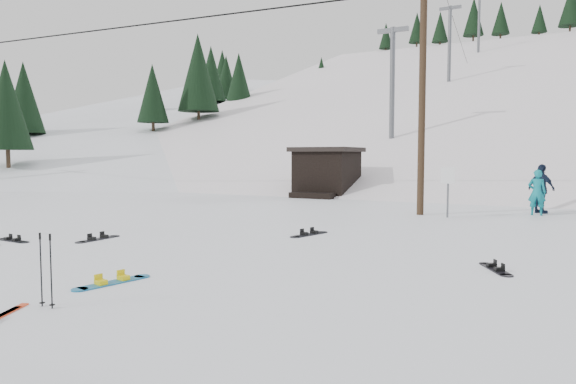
% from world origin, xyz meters
% --- Properties ---
extents(ground, '(200.00, 200.00, 0.00)m').
position_xyz_m(ground, '(0.00, 0.00, 0.00)').
color(ground, white).
rests_on(ground, ground).
extents(ski_slope, '(60.00, 85.24, 65.97)m').
position_xyz_m(ski_slope, '(0.00, 55.00, -12.00)').
color(ski_slope, white).
rests_on(ski_slope, ground).
extents(ridge_left, '(47.54, 95.03, 58.38)m').
position_xyz_m(ridge_left, '(-36.00, 48.00, -11.00)').
color(ridge_left, white).
rests_on(ridge_left, ground).
extents(treeline_left, '(20.00, 64.00, 10.00)m').
position_xyz_m(treeline_left, '(-34.00, 40.00, 0.00)').
color(treeline_left, black).
rests_on(treeline_left, ground).
extents(treeline_crest, '(50.00, 6.00, 10.00)m').
position_xyz_m(treeline_crest, '(0.00, 86.00, 0.00)').
color(treeline_crest, black).
rests_on(treeline_crest, ski_slope).
extents(utility_pole, '(2.00, 0.26, 9.00)m').
position_xyz_m(utility_pole, '(2.00, 14.00, 4.68)').
color(utility_pole, '#3A2819').
rests_on(utility_pole, ground).
extents(trail_sign, '(0.50, 0.09, 1.85)m').
position_xyz_m(trail_sign, '(3.10, 13.58, 1.27)').
color(trail_sign, '#595B60').
rests_on(trail_sign, ground).
extents(lift_hut, '(3.40, 4.10, 2.75)m').
position_xyz_m(lift_hut, '(-5.00, 20.94, 1.36)').
color(lift_hut, black).
rests_on(lift_hut, ground).
extents(lift_tower_near, '(2.20, 0.36, 8.00)m').
position_xyz_m(lift_tower_near, '(-4.00, 30.00, 7.86)').
color(lift_tower_near, '#595B60').
rests_on(lift_tower_near, ski_slope).
extents(lift_tower_mid, '(2.20, 0.36, 8.00)m').
position_xyz_m(lift_tower_mid, '(-4.00, 50.00, 14.36)').
color(lift_tower_mid, '#595B60').
rests_on(lift_tower_mid, ski_slope).
extents(lift_tower_far, '(2.20, 0.36, 8.00)m').
position_xyz_m(lift_tower_far, '(-4.00, 70.00, 20.86)').
color(lift_tower_far, '#595B60').
rests_on(lift_tower_far, ski_slope).
extents(hero_snowboard, '(0.52, 1.48, 0.10)m').
position_xyz_m(hero_snowboard, '(-0.18, 0.73, 0.03)').
color(hero_snowboard, '#186E9F').
rests_on(hero_snowboard, ground).
extents(ski_poles, '(0.31, 0.08, 1.11)m').
position_xyz_m(ski_poles, '(0.08, -0.77, 0.57)').
color(ski_poles, black).
rests_on(ski_poles, ground).
extents(board_scatter_a, '(1.31, 0.30, 0.09)m').
position_xyz_m(board_scatter_a, '(-6.04, 2.74, 0.02)').
color(board_scatter_a, black).
rests_on(board_scatter_a, ground).
extents(board_scatter_b, '(0.28, 1.45, 0.10)m').
position_xyz_m(board_scatter_b, '(-4.23, 3.99, 0.03)').
color(board_scatter_b, black).
rests_on(board_scatter_b, ground).
extents(board_scatter_d, '(0.74, 1.18, 0.09)m').
position_xyz_m(board_scatter_d, '(5.67, 5.09, 0.02)').
color(board_scatter_d, black).
rests_on(board_scatter_d, ground).
extents(board_scatter_f, '(0.59, 1.47, 0.11)m').
position_xyz_m(board_scatter_f, '(0.45, 7.41, 0.03)').
color(board_scatter_f, black).
rests_on(board_scatter_f, ground).
extents(skier_teal, '(0.64, 0.42, 1.75)m').
position_xyz_m(skier_teal, '(5.95, 15.93, 0.87)').
color(skier_teal, '#0D7984').
rests_on(skier_teal, ground).
extents(skier_navy, '(1.20, 1.05, 1.94)m').
position_xyz_m(skier_navy, '(6.07, 16.74, 0.97)').
color(skier_navy, '#151F36').
rests_on(skier_navy, ground).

